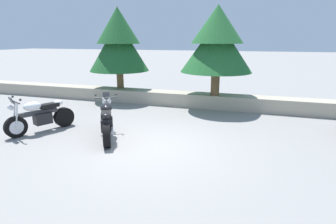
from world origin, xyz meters
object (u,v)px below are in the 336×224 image
Objects in this scene: motorcycle_white_near_left at (40,116)px; pine_tree_far_left at (118,41)px; motorcycle_black_centre at (107,121)px; pine_tree_mid_left at (217,40)px.

pine_tree_far_left is (0.18, 4.88, 2.17)m from motorcycle_white_near_left.
motorcycle_white_near_left is 0.55× the size of pine_tree_far_left.
pine_tree_mid_left reaches higher than motorcycle_black_centre.
pine_tree_mid_left is at bearing 61.12° from motorcycle_black_centre.
pine_tree_far_left is 4.39m from pine_tree_mid_left.
motorcycle_black_centre is at bearing 4.78° from motorcycle_white_near_left.
motorcycle_black_centre is 0.55× the size of pine_tree_mid_left.
motorcycle_white_near_left is at bearing -175.22° from motorcycle_black_centre.
motorcycle_white_near_left is 1.02× the size of motorcycle_black_centre.
pine_tree_far_left is (-1.99, 4.70, 2.17)m from motorcycle_black_centre.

